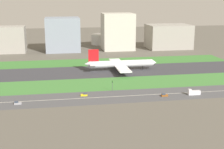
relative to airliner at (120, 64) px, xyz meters
The scene contains 17 objects.
ground_plane 24.07m from the airliner, behind, with size 800.00×800.00×0.00m, color #5B564C.
runway 24.05m from the airliner, behind, with size 280.00×46.00×0.10m, color #38383D.
grass_median_north 47.54m from the airliner, 119.55° to the left, with size 280.00×36.00×0.10m, color #3D7A33.
grass_median_south 47.54m from the airliner, 119.55° to the right, with size 280.00×36.00×0.10m, color #427F38.
highway 76.86m from the airliner, 107.66° to the right, with size 280.00×28.00×0.10m, color #4C4C4F.
highway_centerline 76.86m from the airliner, 107.66° to the right, with size 266.00×0.50×0.01m, color silver.
airliner is the anchor object (origin of this frame).
truck_0 85.80m from the airliner, 65.56° to the right, with size 8.40×2.50×4.00m.
car_4 111.44m from the airliner, 135.51° to the right, with size 4.40×1.80×2.00m.
car_0 79.57m from the airliner, 79.27° to the right, with size 4.40×1.80×2.00m.
car_2 77.79m from the airliner, 118.82° to the right, with size 4.40×1.80×2.00m.
traffic_light 62.41m from the airliner, 105.87° to the right, with size 0.36×0.50×7.20m.
terminal_building 160.94m from the airliner, 134.81° to the left, with size 45.05×25.06×30.53m, color #9E998E.
hangar_building 124.19m from the airliner, 112.54° to the left, with size 40.15×35.76×39.95m, color gray.
office_tower 116.78m from the airliner, 80.19° to the left, with size 37.81×32.83×44.31m, color beige.
cargo_warehouse 142.55m from the airliner, 53.24° to the left, with size 52.95×38.81×29.60m, color #9E998E.
fuel_tank_west 159.05m from the airliner, 88.54° to the left, with size 24.79×24.79×14.11m, color silver.
Camera 1 is at (-30.12, -269.48, 64.82)m, focal length 50.82 mm.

